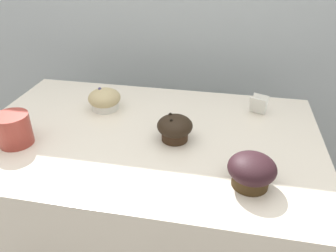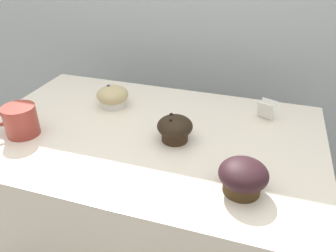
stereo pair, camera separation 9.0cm
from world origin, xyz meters
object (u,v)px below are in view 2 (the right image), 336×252
Objects in this scene: muffin_back_left at (113,97)px; coffee_cup at (20,120)px; muffin_back_right at (243,177)px; muffin_front_center at (175,128)px.

muffin_back_left is 0.30m from coffee_cup.
muffin_back_left is 0.95× the size of muffin_back_right.
muffin_back_left is 0.77× the size of coffee_cup.
coffee_cup is at bearing -166.48° from muffin_front_center.
muffin_front_center reaches higher than muffin_back_left.
coffee_cup is at bearing -124.93° from muffin_back_left.
muffin_front_center is 0.90× the size of muffin_back_right.
muffin_front_center is at bearing 142.31° from muffin_back_right.
coffee_cup is (-0.63, 0.05, 0.01)m from muffin_back_right.
muffin_back_right is at bearing -37.69° from muffin_front_center.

